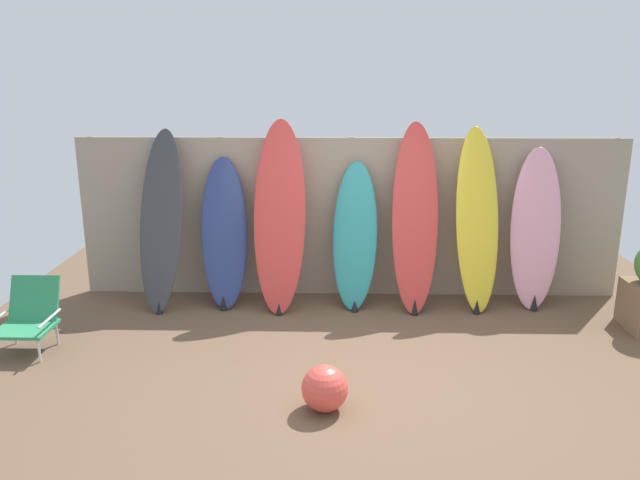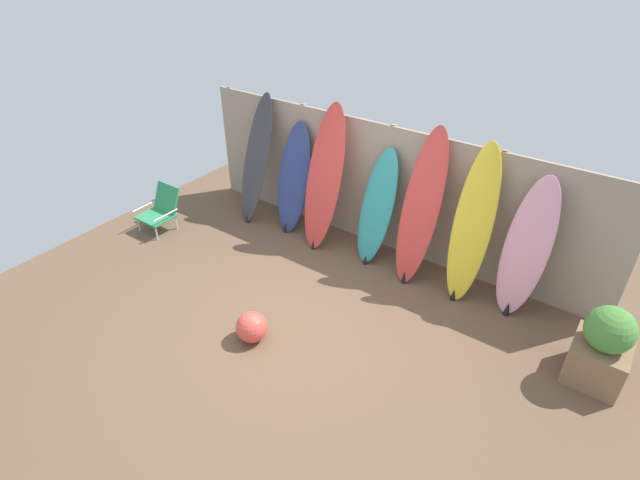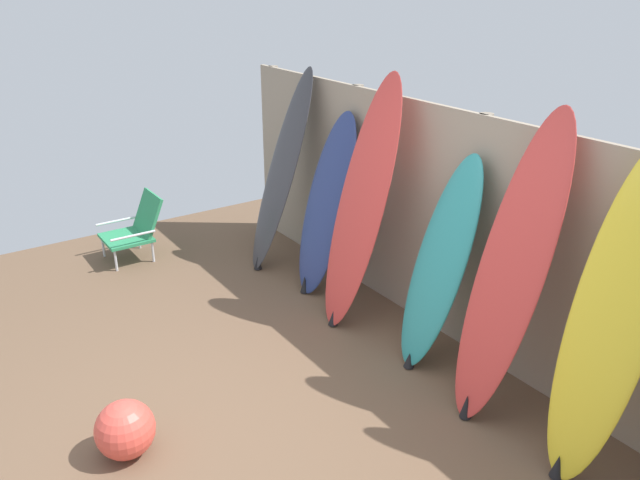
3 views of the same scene
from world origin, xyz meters
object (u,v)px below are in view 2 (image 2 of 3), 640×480
object	(u,v)px
surfboard_red_4	(421,209)
surfboard_pink_6	(526,249)
surfboard_navy_1	(294,179)
planter_box	(602,348)
surfboard_teal_3	(377,208)
surfboard_yellow_5	(473,226)
surfboard_red_2	(324,179)
surfboard_charcoal_0	(256,160)
beach_chair	(161,209)
beach_ball	(252,327)

from	to	relation	value
surfboard_red_4	surfboard_pink_6	distance (m)	1.31
surfboard_navy_1	planter_box	size ratio (longest dim) A/B	1.76
surfboard_teal_3	surfboard_yellow_5	world-z (taller)	surfboard_yellow_5
surfboard_teal_3	surfboard_red_2	bearing A→B (deg)	-173.74
surfboard_charcoal_0	planter_box	size ratio (longest dim) A/B	2.09
surfboard_red_4	beach_chair	distance (m)	3.91
surfboard_teal_3	beach_chair	world-z (taller)	surfboard_teal_3
surfboard_charcoal_0	planter_box	xyz separation A→B (m)	(5.05, -0.58, -0.51)
surfboard_red_4	planter_box	xyz separation A→B (m)	(2.34, -0.59, -0.55)
surfboard_yellow_5	beach_ball	size ratio (longest dim) A/B	5.43
surfboard_pink_6	beach_ball	distance (m)	3.25
beach_ball	surfboard_pink_6	bearing A→B (deg)	45.58
surfboard_yellow_5	planter_box	xyz separation A→B (m)	(1.67, -0.61, -0.53)
surfboard_red_2	surfboard_yellow_5	xyz separation A→B (m)	(2.10, 0.07, -0.04)
surfboard_pink_6	surfboard_charcoal_0	bearing A→B (deg)	-178.81
surfboard_pink_6	planter_box	bearing A→B (deg)	-32.63
surfboard_charcoal_0	beach_ball	world-z (taller)	surfboard_charcoal_0
surfboard_charcoal_0	surfboard_yellow_5	xyz separation A→B (m)	(3.38, 0.04, 0.02)
surfboard_teal_3	surfboard_pink_6	xyz separation A→B (m)	(1.94, 0.03, 0.08)
surfboard_teal_3	beach_chair	xyz separation A→B (m)	(-3.04, -1.20, -0.45)
surfboard_yellow_5	surfboard_pink_6	xyz separation A→B (m)	(0.64, 0.05, -0.11)
surfboard_red_4	surfboard_yellow_5	distance (m)	0.67
surfboard_red_2	planter_box	distance (m)	3.85
surfboard_charcoal_0	surfboard_pink_6	bearing A→B (deg)	1.19
surfboard_yellow_5	planter_box	distance (m)	1.86
surfboard_red_4	surfboard_teal_3	bearing A→B (deg)	176.32
surfboard_teal_3	surfboard_yellow_5	xyz separation A→B (m)	(1.30, -0.01, 0.19)
surfboard_red_4	beach_ball	xyz separation A→B (m)	(-0.92, -2.20, -0.80)
surfboard_teal_3	surfboard_pink_6	bearing A→B (deg)	0.94
beach_chair	surfboard_navy_1	bearing A→B (deg)	44.89
surfboard_red_2	surfboard_red_4	world-z (taller)	surfboard_red_2
surfboard_pink_6	beach_ball	xyz separation A→B (m)	(-2.23, -2.27, -0.67)
surfboard_red_4	surfboard_yellow_5	xyz separation A→B (m)	(0.66, 0.03, -0.02)
surfboard_red_2	beach_chair	distance (m)	2.59
surfboard_navy_1	planter_box	xyz separation A→B (m)	(4.39, -0.64, -0.36)
planter_box	surfboard_navy_1	bearing A→B (deg)	171.74
surfboard_red_2	surfboard_yellow_5	bearing A→B (deg)	2.00
beach_ball	beach_chair	bearing A→B (deg)	159.35
surfboard_navy_1	beach_ball	distance (m)	2.59
surfboard_red_4	beach_ball	distance (m)	2.52
surfboard_navy_1	surfboard_red_4	xyz separation A→B (m)	(2.05, -0.05, 0.19)
surfboard_red_4	surfboard_navy_1	bearing A→B (deg)	178.63
surfboard_teal_3	beach_ball	bearing A→B (deg)	-97.34
beach_chair	planter_box	world-z (taller)	planter_box
surfboard_red_2	beach_ball	world-z (taller)	surfboard_red_2
beach_ball	surfboard_charcoal_0	bearing A→B (deg)	129.37
planter_box	beach_ball	size ratio (longest dim) A/B	2.54
surfboard_teal_3	surfboard_yellow_5	distance (m)	1.31
surfboard_navy_1	surfboard_red_2	distance (m)	0.65
planter_box	beach_ball	xyz separation A→B (m)	(-3.26, -1.61, -0.25)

